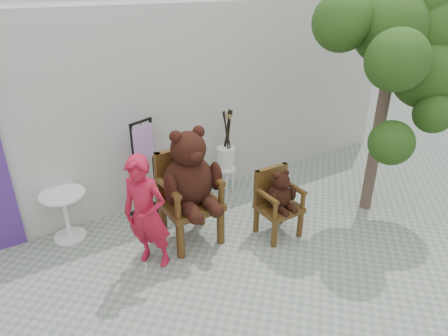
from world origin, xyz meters
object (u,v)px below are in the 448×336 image
Objects in this scene: chair_small at (278,197)px; cafe_table at (65,210)px; person at (147,214)px; stool_bucket at (226,158)px; chair_big at (189,180)px; display_stand at (146,180)px; tree at (406,46)px.

cafe_table is (-2.54, 1.44, -0.15)m from chair_small.
person is 2.17m from stool_bucket.
chair_small is 2.93m from cafe_table.
chair_small is 0.68× the size of stool_bucket.
person is 1.45m from cafe_table.
chair_small is at bearing 43.23° from person.
cafe_table is (-1.44, 0.94, -0.48)m from chair_big.
stool_bucket is at bearing -1.16° from cafe_table.
display_stand is at bearing -0.17° from cafe_table.
chair_small is 0.65× the size of display_stand.
stool_bucket is (1.84, 1.15, -0.14)m from person.
display_stand is at bearing 151.47° from tree.
stool_bucket is (0.02, 1.39, 0.05)m from chair_small.
display_stand is (1.19, -0.00, 0.14)m from cafe_table.
stool_bucket is 3.06m from tree.
display_stand is at bearing 119.82° from person.
person is at bearing -147.88° from stool_bucket.
chair_big reaches higher than stool_bucket.
chair_small is at bearing -67.00° from display_stand.
stool_bucket is at bearing 38.20° from chair_big.
stool_bucket is at bearing 89.02° from chair_small.
cafe_table is at bearing 159.58° from display_stand.
chair_small is 2.64m from tree.
person is 2.23× the size of cafe_table.
stool_bucket is 0.42× the size of tree.
chair_big is 0.78m from person.
chair_big is 1.79m from cafe_table.
cafe_table is at bearing 150.40° from chair_small.
chair_small is 1.41× the size of cafe_table.
cafe_table is (-0.73, 1.21, -0.34)m from person.
display_stand is 4.07m from tree.
display_stand reaches higher than stool_bucket.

